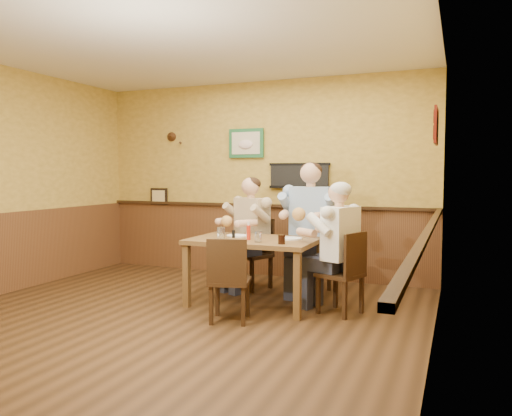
{
  "coord_description": "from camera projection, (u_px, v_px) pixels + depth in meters",
  "views": [
    {
      "loc": [
        2.69,
        -4.23,
        1.48
      ],
      "look_at": [
        0.61,
        0.86,
        1.1
      ],
      "focal_mm": 35.0,
      "sensor_mm": 36.0,
      "label": 1
    }
  ],
  "objects": [
    {
      "name": "water_glass_left",
      "position": [
        221.0,
        233.0,
        5.56
      ],
      "size": [
        0.09,
        0.09,
        0.13
      ],
      "primitive_type": "cylinder",
      "rotation": [
        0.0,
        0.0,
        -0.07
      ],
      "color": "white",
      "rests_on": "dining_table"
    },
    {
      "name": "salt_shaker",
      "position": [
        248.0,
        235.0,
        5.58
      ],
      "size": [
        0.03,
        0.03,
        0.08
      ],
      "primitive_type": "cylinder",
      "rotation": [
        0.0,
        0.0,
        -0.1
      ],
      "color": "white",
      "rests_on": "dining_table"
    },
    {
      "name": "room",
      "position": [
        187.0,
        153.0,
        5.01
      ],
      "size": [
        5.02,
        5.03,
        2.81
      ],
      "color": "#321F0F",
      "rests_on": "ground"
    },
    {
      "name": "chair_near_side",
      "position": [
        230.0,
        279.0,
        4.99
      ],
      "size": [
        0.48,
        0.48,
        0.85
      ],
      "primitive_type": null,
      "rotation": [
        0.0,
        0.0,
        3.41
      ],
      "color": "#352110",
      "rests_on": "ground"
    },
    {
      "name": "chair_right_end",
      "position": [
        340.0,
        273.0,
        5.26
      ],
      "size": [
        0.52,
        0.52,
        0.88
      ],
      "primitive_type": null,
      "rotation": [
        0.0,
        0.0,
        -1.93
      ],
      "color": "#352110",
      "rests_on": "ground"
    },
    {
      "name": "diner_tan_shirt",
      "position": [
        252.0,
        239.0,
        6.4
      ],
      "size": [
        0.78,
        0.78,
        1.29
      ],
      "primitive_type": null,
      "rotation": [
        0.0,
        0.0,
        -0.4
      ],
      "color": "#CBB38C",
      "rests_on": "ground"
    },
    {
      "name": "diner_blue_polo",
      "position": [
        311.0,
        235.0,
        6.17
      ],
      "size": [
        0.68,
        0.68,
        1.45
      ],
      "primitive_type": null,
      "rotation": [
        0.0,
        0.0,
        -0.01
      ],
      "color": "#8AA8CF",
      "rests_on": "ground"
    },
    {
      "name": "water_glass_mid",
      "position": [
        258.0,
        237.0,
        5.32
      ],
      "size": [
        0.09,
        0.09,
        0.11
      ],
      "primitive_type": "cylinder",
      "rotation": [
        0.0,
        0.0,
        0.18
      ],
      "color": "white",
      "rests_on": "dining_table"
    },
    {
      "name": "chair_back_right",
      "position": [
        311.0,
        252.0,
        6.18
      ],
      "size": [
        0.47,
        0.47,
        1.02
      ],
      "primitive_type": null,
      "rotation": [
        0.0,
        0.0,
        -0.01
      ],
      "color": "#352110",
      "rests_on": "ground"
    },
    {
      "name": "cola_tumbler",
      "position": [
        282.0,
        239.0,
        5.17
      ],
      "size": [
        0.09,
        0.09,
        0.1
      ],
      "primitive_type": "cylinder",
      "rotation": [
        0.0,
        0.0,
        0.36
      ],
      "color": "black",
      "rests_on": "dining_table"
    },
    {
      "name": "plate_far_right",
      "position": [
        291.0,
        238.0,
        5.56
      ],
      "size": [
        0.29,
        0.29,
        0.02
      ],
      "primitive_type": "cylinder",
      "rotation": [
        0.0,
        0.0,
        0.18
      ],
      "color": "white",
      "rests_on": "dining_table"
    },
    {
      "name": "plate_far_left",
      "position": [
        237.0,
        236.0,
        5.81
      ],
      "size": [
        0.31,
        0.31,
        0.02
      ],
      "primitive_type": "cylinder",
      "rotation": [
        0.0,
        0.0,
        0.31
      ],
      "color": "white",
      "rests_on": "dining_table"
    },
    {
      "name": "pepper_shaker",
      "position": [
        233.0,
        234.0,
        5.68
      ],
      "size": [
        0.04,
        0.04,
        0.09
      ],
      "primitive_type": "cylinder",
      "rotation": [
        0.0,
        0.0,
        0.12
      ],
      "color": "black",
      "rests_on": "dining_table"
    },
    {
      "name": "chair_back_left",
      "position": [
        252.0,
        254.0,
        6.41
      ],
      "size": [
        0.54,
        0.54,
        0.9
      ],
      "primitive_type": null,
      "rotation": [
        0.0,
        0.0,
        -0.4
      ],
      "color": "#352110",
      "rests_on": "ground"
    },
    {
      "name": "diner_white_elder",
      "position": [
        340.0,
        255.0,
        5.24
      ],
      "size": [
        0.74,
        0.74,
        1.25
      ],
      "primitive_type": null,
      "rotation": [
        0.0,
        0.0,
        -1.93
      ],
      "color": "white",
      "rests_on": "ground"
    },
    {
      "name": "dining_table",
      "position": [
        254.0,
        247.0,
        5.61
      ],
      "size": [
        1.4,
        0.9,
        0.75
      ],
      "color": "brown",
      "rests_on": "ground"
    },
    {
      "name": "hot_sauce_bottle",
      "position": [
        249.0,
        232.0,
        5.5
      ],
      "size": [
        0.04,
        0.04,
        0.18
      ],
      "primitive_type": "cylinder",
      "rotation": [
        0.0,
        0.0,
        0.01
      ],
      "color": "red",
      "rests_on": "dining_table"
    }
  ]
}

